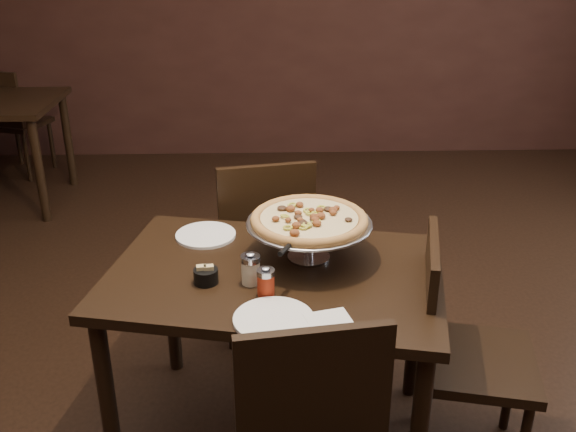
{
  "coord_description": "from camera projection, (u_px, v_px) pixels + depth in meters",
  "views": [
    {
      "loc": [
        -0.09,
        -2.09,
        1.88
      ],
      "look_at": [
        -0.02,
        -0.01,
        0.94
      ],
      "focal_mm": 40.0,
      "sensor_mm": 36.0,
      "label": 1
    }
  ],
  "objects": [
    {
      "name": "serving_spatula",
      "position": [
        287.0,
        248.0,
        2.15
      ],
      "size": [
        0.14,
        0.14,
        0.02
      ],
      "rotation": [
        0.0,
        0.0,
        -0.45
      ],
      "color": "#AEAEB5",
      "rests_on": "pizza_stand"
    },
    {
      "name": "chair_far",
      "position": [
        263.0,
        241.0,
        3.06
      ],
      "size": [
        0.51,
        0.51,
        0.94
      ],
      "rotation": [
        0.0,
        0.0,
        3.33
      ],
      "color": "black",
      "rests_on": "ground"
    },
    {
      "name": "bg_chair_far",
      "position": [
        11.0,
        118.0,
        5.14
      ],
      "size": [
        0.52,
        0.52,
        0.88
      ],
      "rotation": [
        0.0,
        0.0,
        2.83
      ],
      "color": "black",
      "rests_on": "ground"
    },
    {
      "name": "pizza_stand",
      "position": [
        309.0,
        220.0,
        2.34
      ],
      "size": [
        0.47,
        0.47,
        0.19
      ],
      "color": "#AEAEB5",
      "rests_on": "dining_table"
    },
    {
      "name": "pepper_flake_shaker",
      "position": [
        266.0,
        282.0,
        2.14
      ],
      "size": [
        0.06,
        0.06,
        0.11
      ],
      "color": "maroon",
      "rests_on": "dining_table"
    },
    {
      "name": "dining_table",
      "position": [
        275.0,
        294.0,
        2.35
      ],
      "size": [
        1.33,
        1.02,
        0.75
      ],
      "rotation": [
        0.0,
        0.0,
        -0.2
      ],
      "color": "black",
      "rests_on": "ground"
    },
    {
      "name": "parmesan_shaker",
      "position": [
        251.0,
        269.0,
        2.21
      ],
      "size": [
        0.07,
        0.07,
        0.12
      ],
      "color": "beige",
      "rests_on": "dining_table"
    },
    {
      "name": "plate_left",
      "position": [
        206.0,
        235.0,
        2.57
      ],
      "size": [
        0.24,
        0.24,
        0.01
      ],
      "primitive_type": "cylinder",
      "color": "white",
      "rests_on": "dining_table"
    },
    {
      "name": "plate_near",
      "position": [
        274.0,
        319.0,
        2.02
      ],
      "size": [
        0.26,
        0.26,
        0.01
      ],
      "primitive_type": "cylinder",
      "color": "white",
      "rests_on": "dining_table"
    },
    {
      "name": "packet_caddy",
      "position": [
        206.0,
        275.0,
        2.23
      ],
      "size": [
        0.09,
        0.09,
        0.07
      ],
      "rotation": [
        0.0,
        0.0,
        0.14
      ],
      "color": "black",
      "rests_on": "dining_table"
    },
    {
      "name": "napkin_stack",
      "position": [
        330.0,
        324.0,
        1.99
      ],
      "size": [
        0.17,
        0.17,
        0.01
      ],
      "primitive_type": "cube",
      "rotation": [
        0.0,
        0.0,
        0.25
      ],
      "color": "white",
      "rests_on": "dining_table"
    },
    {
      "name": "room",
      "position": [
        312.0,
        85.0,
        2.13
      ],
      "size": [
        6.04,
        7.04,
        2.84
      ],
      "color": "black",
      "rests_on": "ground"
    },
    {
      "name": "chair_side",
      "position": [
        457.0,
        345.0,
        2.32
      ],
      "size": [
        0.51,
        0.51,
        0.91
      ],
      "rotation": [
        0.0,
        0.0,
        1.35
      ],
      "color": "black",
      "rests_on": "ground"
    }
  ]
}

